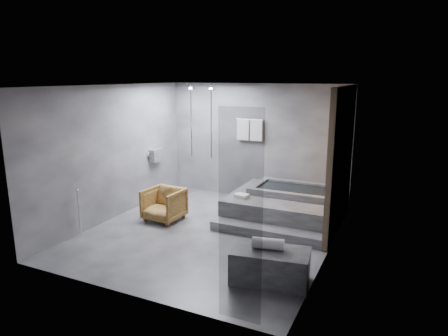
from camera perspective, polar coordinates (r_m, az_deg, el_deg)
The scene contains 7 objects.
room at distance 7.44m, azimuth 1.48°, elevation 3.43°, with size 5.00×5.04×2.82m.
tub_deck at distance 8.69m, azimuth 8.61°, elevation -5.36°, with size 2.20×2.00×0.50m, color #38383B.
tub_step at distance 7.69m, azimuth 6.02°, elevation -9.06°, with size 2.20×0.36×0.18m, color #38383B.
concrete_bench at distance 6.05m, azimuth 6.63°, elevation -13.77°, with size 1.12×0.62×0.50m, color #303032.
driftwood_chair at distance 8.49m, azimuth -8.57°, elevation -5.16°, with size 0.73×0.75×0.68m, color #4C3113.
rolled_towel at distance 5.95m, azimuth 6.31°, elevation -10.69°, with size 0.17×0.17×0.46m, color silver.
deck_towel at distance 8.31m, azimuth 2.54°, elevation -4.00°, with size 0.28×0.21×0.08m, color white.
Camera 1 is at (3.33, -6.48, 2.98)m, focal length 32.00 mm.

